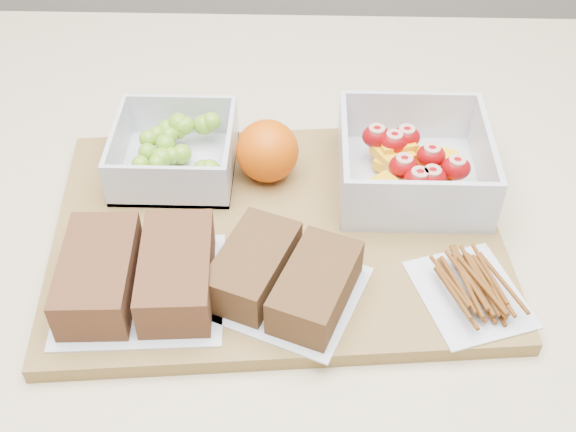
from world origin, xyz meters
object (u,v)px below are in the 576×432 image
orange (267,151)px  sandwich_bag_center (284,277)px  sandwich_bag_left (138,274)px  cutting_board (277,233)px  grape_container (177,151)px  pretzel_bag (472,287)px  fruit_container (412,165)px

orange → sandwich_bag_center: size_ratio=0.40×
sandwich_bag_left → cutting_board: bearing=35.4°
grape_container → orange: bearing=-5.9°
orange → pretzel_bag: size_ratio=0.51×
fruit_container → cutting_board: bearing=-153.0°
cutting_board → pretzel_bag: bearing=-30.0°
sandwich_bag_center → orange: bearing=98.0°
fruit_container → sandwich_bag_left: size_ratio=0.95×
cutting_board → sandwich_bag_center: size_ratio=2.63×
cutting_board → orange: (-0.01, 0.08, 0.04)m
sandwich_bag_center → grape_container: bearing=125.0°
sandwich_bag_left → sandwich_bag_center: bearing=1.1°
sandwich_bag_center → pretzel_bag: (0.16, 0.00, -0.01)m
sandwich_bag_left → orange: bearing=56.8°
grape_container → sandwich_bag_center: bearing=-55.0°
pretzel_bag → sandwich_bag_left: bearing=-179.4°
fruit_container → orange: (-0.14, 0.01, 0.01)m
cutting_board → sandwich_bag_center: sandwich_bag_center is taller
grape_container → pretzel_bag: 0.32m
fruit_container → orange: orange is taller
fruit_container → sandwich_bag_center: 0.19m
grape_container → sandwich_bag_left: size_ratio=0.79×
cutting_board → grape_container: bearing=136.0°
pretzel_bag → sandwich_bag_center: bearing=-179.7°
sandwich_bag_left → pretzel_bag: size_ratio=1.23×
cutting_board → orange: 0.09m
grape_container → fruit_container: bearing=-4.2°
grape_container → orange: (0.09, -0.01, 0.01)m
sandwich_bag_left → pretzel_bag: bearing=0.6°
sandwich_bag_center → pretzel_bag: size_ratio=1.30×
grape_container → fruit_container: size_ratio=0.83×
orange → sandwich_bag_left: bearing=-123.2°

